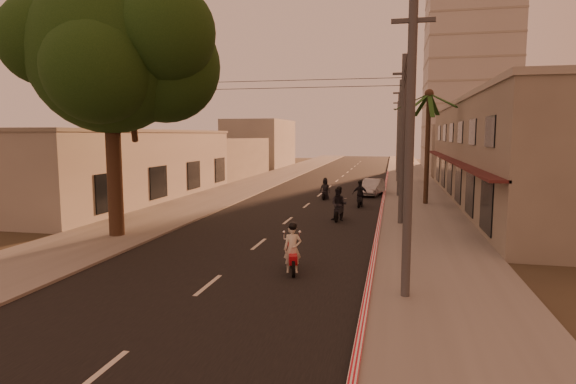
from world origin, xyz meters
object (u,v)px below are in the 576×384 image
object	(u,v)px
broadleaf_tree	(119,55)
scooter_far_a	(325,190)
scooter_red	(293,250)
scooter_mid_a	(339,205)
scooter_mid_b	(360,195)
parked_car	(372,187)
palm_tree	(429,100)

from	to	relation	value
broadleaf_tree	scooter_far_a	bearing A→B (deg)	64.14
broadleaf_tree	scooter_red	xyz separation A→B (m)	(8.98, -4.11, -7.67)
scooter_red	scooter_mid_a	bearing A→B (deg)	73.10
scooter_far_a	scooter_mid_b	bearing A→B (deg)	-46.51
broadleaf_tree	scooter_mid_b	distance (m)	17.57
scooter_mid_a	scooter_far_a	xyz separation A→B (m)	(-2.02, 8.74, -0.16)
parked_car	scooter_far_a	bearing A→B (deg)	-126.60
scooter_red	scooter_far_a	xyz separation A→B (m)	(-1.57, 19.39, -0.07)
palm_tree	scooter_mid_a	xyz separation A→B (m)	(-5.19, -7.31, -6.25)
palm_tree	parked_car	bearing A→B (deg)	129.75
scooter_mid_a	parked_car	bearing A→B (deg)	88.41
broadleaf_tree	parked_car	world-z (taller)	broadleaf_tree
scooter_mid_b	parked_car	xyz separation A→B (m)	(0.53, 6.42, -0.17)
broadleaf_tree	scooter_mid_a	bearing A→B (deg)	34.77
scooter_mid_b	palm_tree	bearing A→B (deg)	23.27
broadleaf_tree	parked_car	bearing A→B (deg)	59.82
scooter_mid_a	broadleaf_tree	bearing A→B (deg)	-140.47
broadleaf_tree	scooter_mid_b	world-z (taller)	broadleaf_tree
scooter_red	scooter_mid_a	distance (m)	10.66
scooter_red	scooter_far_a	distance (m)	19.45
scooter_mid_a	scooter_far_a	size ratio (longest dim) A/B	1.20
broadleaf_tree	scooter_red	size ratio (longest dim) A/B	6.63
broadleaf_tree	scooter_mid_a	xyz separation A→B (m)	(9.42, 6.54, -7.58)
broadleaf_tree	scooter_mid_a	size ratio (longest dim) A/B	5.97
scooter_far_a	parked_car	distance (m)	4.64
scooter_mid_a	scooter_mid_b	bearing A→B (deg)	86.55
broadleaf_tree	palm_tree	xyz separation A→B (m)	(14.61, 13.86, -1.33)
scooter_red	scooter_mid_a	xyz separation A→B (m)	(0.45, 10.65, 0.09)
broadleaf_tree	scooter_mid_a	distance (m)	13.75
palm_tree	parked_car	distance (m)	8.86
palm_tree	scooter_mid_b	world-z (taller)	palm_tree
scooter_mid_a	parked_car	size ratio (longest dim) A/B	0.49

